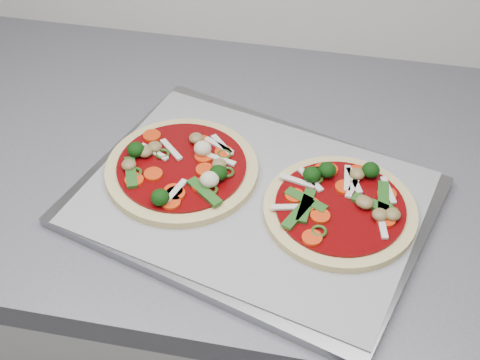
# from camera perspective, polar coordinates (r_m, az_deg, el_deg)

# --- Properties ---
(baking_tray) EXTENTS (0.52, 0.45, 0.01)m
(baking_tray) POSITION_cam_1_polar(r_m,az_deg,el_deg) (0.88, 1.09, -1.85)
(baking_tray) COLOR gray
(baking_tray) RESTS_ON countertop
(parchment) EXTENTS (0.49, 0.41, 0.00)m
(parchment) POSITION_cam_1_polar(r_m,az_deg,el_deg) (0.87, 1.09, -1.47)
(parchment) COLOR gray
(parchment) RESTS_ON baking_tray
(pizza_left) EXTENTS (0.29, 0.29, 0.04)m
(pizza_left) POSITION_cam_1_polar(r_m,az_deg,el_deg) (0.90, -4.97, 0.98)
(pizza_left) COLOR #CEB972
(pizza_left) RESTS_ON parchment
(pizza_right) EXTENTS (0.23, 0.23, 0.03)m
(pizza_right) POSITION_cam_1_polar(r_m,az_deg,el_deg) (0.86, 8.57, -2.19)
(pizza_right) COLOR #CEB972
(pizza_right) RESTS_ON parchment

